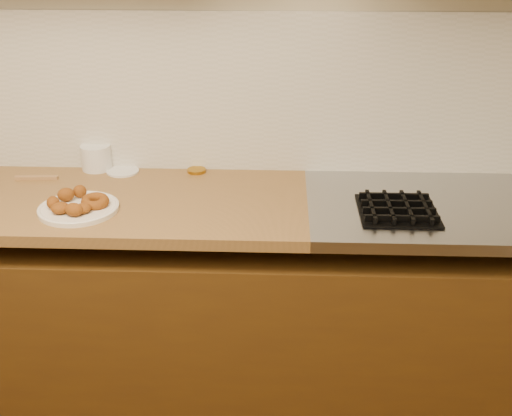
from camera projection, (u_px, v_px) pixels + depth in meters
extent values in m
cube|color=#BBAF8F|center=(172.00, 52.00, 2.35)|extent=(4.00, 0.02, 2.70)
cube|color=#4D2F0E|center=(173.00, 320.00, 2.47)|extent=(3.60, 0.60, 0.77)
cube|color=#9EA0A5|center=(495.00, 209.00, 2.22)|extent=(1.30, 0.62, 0.04)
cube|color=beige|center=(174.00, 93.00, 2.40)|extent=(3.60, 0.02, 0.60)
cube|color=black|center=(397.00, 211.00, 2.15)|extent=(0.26, 0.26, 0.01)
cube|color=black|center=(371.00, 206.00, 2.15)|extent=(0.01, 0.24, 0.02)
cube|color=black|center=(402.00, 219.00, 2.07)|extent=(0.24, 0.01, 0.02)
cube|color=black|center=(389.00, 207.00, 2.15)|extent=(0.01, 0.24, 0.02)
cube|color=black|center=(399.00, 211.00, 2.12)|extent=(0.24, 0.01, 0.02)
cube|color=black|center=(407.00, 207.00, 2.15)|extent=(0.01, 0.24, 0.02)
cube|color=black|center=(396.00, 203.00, 2.17)|extent=(0.24, 0.01, 0.02)
cube|color=black|center=(425.00, 207.00, 2.14)|extent=(0.01, 0.24, 0.02)
cube|color=black|center=(394.00, 196.00, 2.23)|extent=(0.24, 0.01, 0.02)
cylinder|color=white|center=(79.00, 209.00, 2.16)|extent=(0.27, 0.27, 0.02)
torus|color=#86480F|center=(95.00, 201.00, 2.16)|extent=(0.13, 0.13, 0.04)
ellipsoid|color=#86480F|center=(66.00, 195.00, 2.19)|extent=(0.07, 0.06, 0.05)
ellipsoid|color=#86480F|center=(53.00, 203.00, 2.13)|extent=(0.06, 0.06, 0.04)
ellipsoid|color=#86480F|center=(60.00, 208.00, 2.10)|extent=(0.07, 0.07, 0.04)
ellipsoid|color=#86480F|center=(74.00, 210.00, 2.08)|extent=(0.08, 0.07, 0.04)
ellipsoid|color=#86480F|center=(80.00, 191.00, 2.22)|extent=(0.06, 0.05, 0.05)
ellipsoid|color=#86480F|center=(83.00, 208.00, 2.11)|extent=(0.07, 0.07, 0.03)
cylinder|color=white|center=(96.00, 157.00, 2.50)|extent=(0.12, 0.12, 0.10)
cylinder|color=silver|center=(123.00, 171.00, 2.48)|extent=(0.14, 0.14, 0.01)
cylinder|color=#A8791C|center=(197.00, 171.00, 2.48)|extent=(0.08, 0.08, 0.01)
cube|color=#9B6F43|center=(37.00, 178.00, 2.42)|extent=(0.16, 0.03, 0.01)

